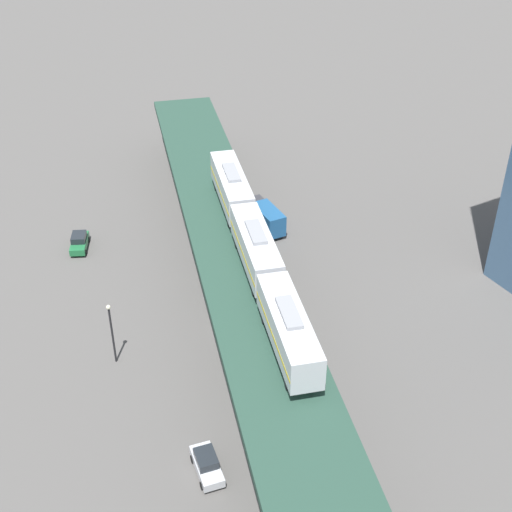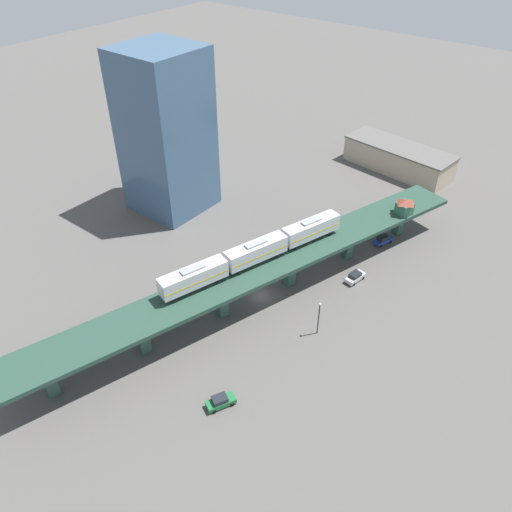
{
  "view_description": "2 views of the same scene",
  "coord_description": "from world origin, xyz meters",
  "px_view_note": "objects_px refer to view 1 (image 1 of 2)",
  "views": [
    {
      "loc": [
        27.09,
        50.4,
        47.73
      ],
      "look_at": [
        -1.41,
        0.17,
        8.62
      ],
      "focal_mm": 50.0,
      "sensor_mm": 36.0,
      "label": 1
    },
    {
      "loc": [
        42.18,
        -55.42,
        62.24
      ],
      "look_at": [
        -1.41,
        0.17,
        8.62
      ],
      "focal_mm": 35.0,
      "sensor_mm": 36.0,
      "label": 2
    }
  ],
  "objects_px": {
    "delivery_truck": "(265,216)",
    "street_lamp": "(112,329)",
    "subway_train": "(256,247)",
    "street_car_silver": "(207,464)",
    "street_car_green": "(79,242)"
  },
  "relations": [
    {
      "from": "delivery_truck",
      "to": "street_lamp",
      "type": "relative_size",
      "value": 1.05
    },
    {
      "from": "street_lamp",
      "to": "subway_train",
      "type": "bearing_deg",
      "value": 172.89
    },
    {
      "from": "subway_train",
      "to": "street_car_silver",
      "type": "bearing_deg",
      "value": 48.46
    },
    {
      "from": "street_lamp",
      "to": "street_car_green",
      "type": "bearing_deg",
      "value": -98.76
    },
    {
      "from": "delivery_truck",
      "to": "subway_train",
      "type": "bearing_deg",
      "value": 56.96
    },
    {
      "from": "street_car_silver",
      "to": "delivery_truck",
      "type": "relative_size",
      "value": 0.64
    },
    {
      "from": "subway_train",
      "to": "delivery_truck",
      "type": "height_order",
      "value": "subway_train"
    },
    {
      "from": "delivery_truck",
      "to": "street_lamp",
      "type": "xyz_separation_m",
      "value": [
        25.12,
        14.12,
        2.35
      ]
    },
    {
      "from": "street_car_silver",
      "to": "delivery_truck",
      "type": "bearing_deg",
      "value": -127.34
    },
    {
      "from": "street_car_green",
      "to": "subway_train",
      "type": "bearing_deg",
      "value": 116.41
    },
    {
      "from": "delivery_truck",
      "to": "street_lamp",
      "type": "bearing_deg",
      "value": 29.33
    },
    {
      "from": "street_car_green",
      "to": "delivery_truck",
      "type": "bearing_deg",
      "value": 161.91
    },
    {
      "from": "subway_train",
      "to": "street_lamp",
      "type": "distance_m",
      "value": 15.86
    },
    {
      "from": "street_car_green",
      "to": "street_lamp",
      "type": "bearing_deg",
      "value": 81.24
    },
    {
      "from": "street_car_silver",
      "to": "street_lamp",
      "type": "height_order",
      "value": "street_lamp"
    }
  ]
}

